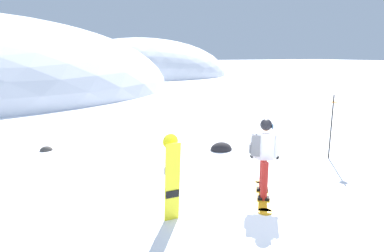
# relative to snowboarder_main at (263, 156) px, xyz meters

# --- Properties ---
(ground_plane) EXTENTS (300.00, 300.00, 0.00)m
(ground_plane) POSITION_rel_snowboarder_main_xyz_m (-0.52, -0.81, -0.92)
(ground_plane) COLOR white
(ridge_peak_far) EXTENTS (25.14, 22.62, 10.65)m
(ridge_peak_far) POSITION_rel_snowboarder_main_xyz_m (9.29, 41.92, -0.92)
(ridge_peak_far) COLOR white
(ridge_peak_far) RESTS_ON ground
(snowboarder_main) EXTENTS (1.14, 1.58, 1.71)m
(snowboarder_main) POSITION_rel_snowboarder_main_xyz_m (0.00, 0.00, 0.00)
(snowboarder_main) COLOR orange
(snowboarder_main) RESTS_ON ground
(spare_snowboard) EXTENTS (0.28, 0.18, 1.65)m
(spare_snowboard) POSITION_rel_snowboarder_main_xyz_m (-2.17, -0.23, -0.08)
(spare_snowboard) COLOR yellow
(spare_snowboard) RESTS_ON ground
(piste_marker_near) EXTENTS (0.20, 0.20, 1.94)m
(piste_marker_near) POSITION_rel_snowboarder_main_xyz_m (3.43, 1.38, 0.19)
(piste_marker_near) COLOR black
(piste_marker_near) RESTS_ON ground
(rock_dark) EXTENTS (0.72, 0.61, 0.50)m
(rock_dark) POSITION_rel_snowboarder_main_xyz_m (0.95, 3.46, -0.92)
(rock_dark) COLOR #282628
(rock_dark) RESTS_ON ground
(rock_mid) EXTENTS (0.39, 0.33, 0.28)m
(rock_mid) POSITION_rel_snowboarder_main_xyz_m (-4.19, 5.75, -0.92)
(rock_mid) COLOR #4C4742
(rock_mid) RESTS_ON ground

